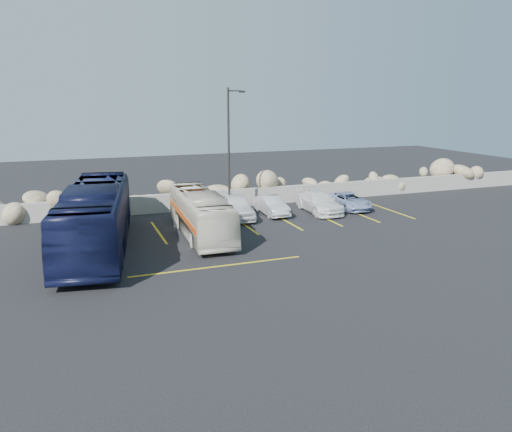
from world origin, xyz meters
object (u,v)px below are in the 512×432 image
object	(u,v)px
vintage_bus	(201,214)
car_b	(272,206)
car_d	(350,201)
tour_coach	(96,218)
car_a	(236,206)
car_c	(319,202)
lamppost	(230,149)

from	to	relation	value
vintage_bus	car_b	distance (m)	6.43
car_d	vintage_bus	bearing A→B (deg)	-161.76
tour_coach	car_b	distance (m)	11.82
vintage_bus	car_b	size ratio (longest dim) A/B	2.42
vintage_bus	car_b	world-z (taller)	vintage_bus
car_a	vintage_bus	bearing A→B (deg)	-129.04
tour_coach	car_c	distance (m)	14.74
lamppost	car_d	bearing A→B (deg)	-6.61
lamppost	car_c	xyz separation A→B (m)	(5.80, -1.13, -3.63)
car_a	lamppost	bearing A→B (deg)	105.11
tour_coach	car_b	bearing A→B (deg)	29.18
vintage_bus	tour_coach	bearing A→B (deg)	-168.38
car_b	car_c	xyz separation A→B (m)	(3.21, -0.46, 0.07)
lamppost	car_b	xyz separation A→B (m)	(2.59, -0.68, -3.70)
car_c	tour_coach	bearing A→B (deg)	-162.54
lamppost	tour_coach	bearing A→B (deg)	-150.58
lamppost	car_b	distance (m)	4.57
car_c	lamppost	bearing A→B (deg)	172.11
lamppost	vintage_bus	distance (m)	5.77
car_a	car_c	xyz separation A→B (m)	(5.67, -0.35, -0.09)
car_d	tour_coach	bearing A→B (deg)	-163.58
lamppost	tour_coach	distance (m)	10.05
car_b	tour_coach	bearing A→B (deg)	-158.88
vintage_bus	car_c	world-z (taller)	vintage_bus
car_b	car_d	bearing A→B (deg)	-2.00
car_a	car_d	world-z (taller)	car_a
car_b	car_c	world-z (taller)	car_c
lamppost	car_b	size ratio (longest dim) A/B	2.22
tour_coach	car_c	world-z (taller)	tour_coach
vintage_bus	car_a	size ratio (longest dim) A/B	1.98
car_b	vintage_bus	bearing A→B (deg)	-149.12
vintage_bus	car_d	bearing A→B (deg)	17.24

